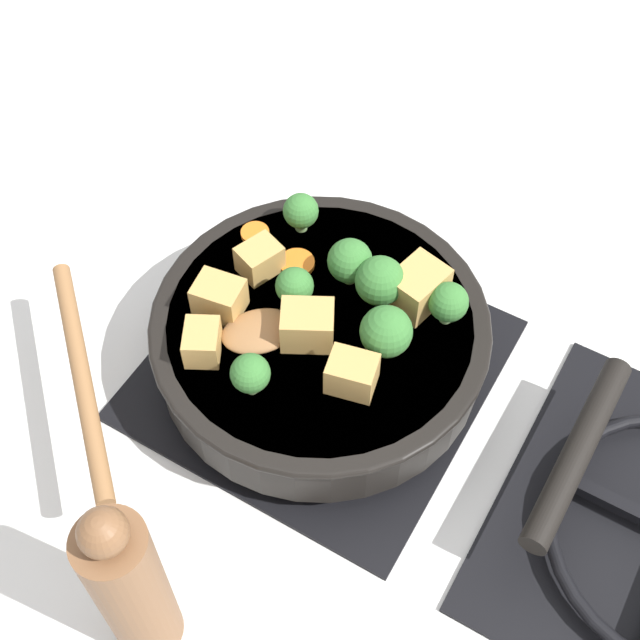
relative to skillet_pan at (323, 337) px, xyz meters
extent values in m
plane|color=silver|center=(0.00, 0.00, -0.06)|extent=(2.40, 2.40, 0.00)
cube|color=black|center=(0.00, 0.00, -0.05)|extent=(0.31, 0.31, 0.01)
torus|color=black|center=(0.00, 0.00, -0.04)|extent=(0.24, 0.24, 0.01)
cube|color=black|center=(0.00, 0.00, -0.04)|extent=(0.01, 0.23, 0.01)
cube|color=black|center=(0.00, 0.00, -0.04)|extent=(0.23, 0.01, 0.01)
cylinder|color=black|center=(0.00, 0.00, 0.00)|extent=(0.31, 0.31, 0.06)
cylinder|color=#5B3316|center=(0.00, 0.00, 0.00)|extent=(0.28, 0.28, 0.05)
torus|color=black|center=(0.00, 0.00, 0.02)|extent=(0.31, 0.31, 0.01)
cylinder|color=black|center=(0.00, 0.25, 0.01)|extent=(0.20, 0.03, 0.02)
ellipsoid|color=olive|center=(0.04, -0.04, 0.03)|extent=(0.08, 0.08, 0.01)
cylinder|color=olive|center=(0.16, -0.15, 0.03)|extent=(0.18, 0.19, 0.02)
cube|color=tan|center=(0.03, -0.09, 0.04)|extent=(0.04, 0.05, 0.03)
cube|color=tan|center=(-0.02, -0.08, 0.04)|extent=(0.05, 0.04, 0.03)
cube|color=tan|center=(-0.06, 0.06, 0.05)|extent=(0.06, 0.05, 0.04)
cube|color=tan|center=(0.02, -0.01, 0.04)|extent=(0.05, 0.06, 0.04)
cube|color=tan|center=(0.08, -0.07, 0.04)|extent=(0.05, 0.04, 0.03)
cube|color=tan|center=(0.05, 0.06, 0.04)|extent=(0.04, 0.05, 0.03)
cylinder|color=#709956|center=(-0.05, 0.03, 0.03)|extent=(0.01, 0.01, 0.01)
sphere|color=#387533|center=(-0.05, 0.03, 0.05)|extent=(0.05, 0.05, 0.05)
cylinder|color=#709956|center=(0.09, -0.02, 0.03)|extent=(0.01, 0.01, 0.01)
sphere|color=#387533|center=(0.09, -0.02, 0.05)|extent=(0.03, 0.03, 0.03)
cylinder|color=#709956|center=(0.00, 0.06, 0.03)|extent=(0.01, 0.01, 0.01)
sphere|color=#387533|center=(0.00, 0.06, 0.05)|extent=(0.05, 0.05, 0.05)
cylinder|color=#709956|center=(-0.09, -0.07, 0.03)|extent=(0.01, 0.01, 0.01)
sphere|color=#387533|center=(-0.09, -0.07, 0.05)|extent=(0.03, 0.03, 0.03)
cylinder|color=#709956|center=(-0.05, -0.01, 0.03)|extent=(0.01, 0.01, 0.01)
sphere|color=#387533|center=(-0.05, -0.01, 0.05)|extent=(0.04, 0.04, 0.04)
cylinder|color=#709956|center=(-0.06, 0.09, 0.03)|extent=(0.01, 0.01, 0.01)
sphere|color=#387533|center=(-0.06, 0.09, 0.05)|extent=(0.04, 0.04, 0.04)
cylinder|color=#709956|center=(-0.01, -0.03, 0.03)|extent=(0.01, 0.01, 0.01)
sphere|color=#387533|center=(-0.01, -0.03, 0.05)|extent=(0.04, 0.04, 0.04)
cylinder|color=orange|center=(-0.06, -0.11, 0.03)|extent=(0.03, 0.03, 0.01)
cylinder|color=orange|center=(-0.04, -0.05, 0.03)|extent=(0.03, 0.03, 0.01)
cylinder|color=brown|center=(0.29, 0.01, 0.03)|extent=(0.05, 0.05, 0.19)
sphere|color=brown|center=(0.29, 0.01, 0.14)|extent=(0.03, 0.03, 0.03)
camera|label=1|loc=(0.41, 0.24, 0.68)|focal=50.00mm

